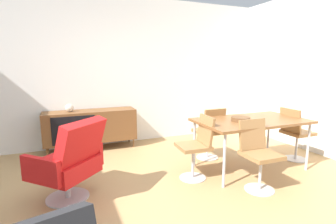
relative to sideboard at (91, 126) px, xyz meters
The scene contains 11 objects.
ground_plane 2.38m from the sideboard, 78.71° to the right, with size 8.32×8.32×0.00m, color tan.
wall_back 1.11m from the sideboard, 33.34° to the left, with size 6.80×0.12×2.80m, color white.
sideboard is the anchor object (origin of this frame).
vase_cobalt 0.49m from the sideboard, behind, with size 0.14×0.14×0.14m.
dining_table 2.77m from the sideboard, 41.00° to the right, with size 1.60×0.90×0.74m.
wooden_bowl_on_table 2.64m from the sideboard, 44.62° to the right, with size 0.26×0.26×0.06m, color brown.
dining_chair_back_left 2.14m from the sideboard, 35.81° to the right, with size 0.41×0.43×0.86m.
dining_chair_front_left 2.94m from the sideboard, 53.80° to the right, with size 0.41×0.43×0.86m.
dining_chair_near_window 2.17m from the sideboard, 56.66° to the right, with size 0.45×0.42×0.86m.
dining_chair_far_end 3.48m from the sideboard, 31.34° to the right, with size 0.43×0.40×0.86m.
lounge_chair_red 1.83m from the sideboard, 102.96° to the right, with size 0.91×0.91×0.95m.
Camera 1 is at (-0.90, -2.45, 1.51)m, focal length 27.66 mm.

